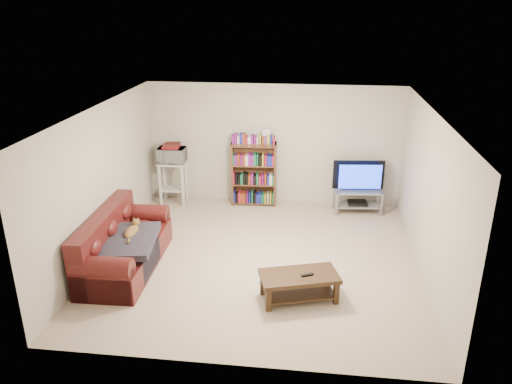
# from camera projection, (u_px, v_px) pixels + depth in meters

# --- Properties ---
(floor) EXTENTS (5.00, 5.00, 0.00)m
(floor) POSITION_uv_depth(u_px,v_px,m) (259.00, 259.00, 8.00)
(floor) COLOR beige
(floor) RESTS_ON ground
(ceiling) EXTENTS (5.00, 5.00, 0.00)m
(ceiling) POSITION_uv_depth(u_px,v_px,m) (260.00, 111.00, 7.13)
(ceiling) COLOR white
(ceiling) RESTS_ON ground
(wall_back) EXTENTS (5.00, 0.00, 5.00)m
(wall_back) POSITION_uv_depth(u_px,v_px,m) (274.00, 145.00, 9.88)
(wall_back) COLOR beige
(wall_back) RESTS_ON ground
(wall_front) EXTENTS (5.00, 0.00, 5.00)m
(wall_front) POSITION_uv_depth(u_px,v_px,m) (232.00, 273.00, 5.25)
(wall_front) COLOR beige
(wall_front) RESTS_ON ground
(wall_left) EXTENTS (0.00, 5.00, 5.00)m
(wall_left) POSITION_uv_depth(u_px,v_px,m) (102.00, 183.00, 7.85)
(wall_left) COLOR beige
(wall_left) RESTS_ON ground
(wall_right) EXTENTS (0.00, 5.00, 5.00)m
(wall_right) POSITION_uv_depth(u_px,v_px,m) (429.00, 197.00, 7.28)
(wall_right) COLOR beige
(wall_right) RESTS_ON ground
(sofa) EXTENTS (0.95, 2.10, 0.89)m
(sofa) POSITION_uv_depth(u_px,v_px,m) (121.00, 249.00, 7.66)
(sofa) COLOR #4E1514
(sofa) RESTS_ON floor
(blanket) EXTENTS (0.91, 1.12, 0.18)m
(blanket) POSITION_uv_depth(u_px,v_px,m) (128.00, 241.00, 7.44)
(blanket) COLOR #2F2B37
(blanket) RESTS_ON sofa
(cat) EXTENTS (0.24, 0.57, 0.17)m
(cat) POSITION_uv_depth(u_px,v_px,m) (131.00, 232.00, 7.59)
(cat) COLOR brown
(cat) RESTS_ON sofa
(coffee_table) EXTENTS (1.17, 0.82, 0.39)m
(coffee_table) POSITION_uv_depth(u_px,v_px,m) (299.00, 282.00, 6.85)
(coffee_table) COLOR #352212
(coffee_table) RESTS_ON floor
(remote) EXTENTS (0.18, 0.12, 0.02)m
(remote) POSITION_uv_depth(u_px,v_px,m) (307.00, 275.00, 6.78)
(remote) COLOR black
(remote) RESTS_ON coffee_table
(tv_stand) EXTENTS (0.95, 0.50, 0.46)m
(tv_stand) POSITION_uv_depth(u_px,v_px,m) (358.00, 197.00, 9.67)
(tv_stand) COLOR #999EA3
(tv_stand) RESTS_ON floor
(television) EXTENTS (0.99, 0.23, 0.57)m
(television) POSITION_uv_depth(u_px,v_px,m) (359.00, 176.00, 9.52)
(television) COLOR black
(television) RESTS_ON tv_stand
(dvd_player) EXTENTS (0.39, 0.29, 0.06)m
(dvd_player) POSITION_uv_depth(u_px,v_px,m) (357.00, 203.00, 9.71)
(dvd_player) COLOR black
(dvd_player) RESTS_ON tv_stand
(bookshelf) EXTENTS (0.90, 0.32, 1.29)m
(bookshelf) POSITION_uv_depth(u_px,v_px,m) (254.00, 173.00, 9.93)
(bookshelf) COLOR brown
(bookshelf) RESTS_ON floor
(shelf_clutter) EXTENTS (0.66, 0.23, 0.28)m
(shelf_clutter) POSITION_uv_depth(u_px,v_px,m) (259.00, 137.00, 9.67)
(shelf_clutter) COLOR silver
(shelf_clutter) RESTS_ON bookshelf
(microwave_stand) EXTENTS (0.55, 0.40, 0.87)m
(microwave_stand) POSITION_uv_depth(u_px,v_px,m) (173.00, 177.00, 10.03)
(microwave_stand) COLOR silver
(microwave_stand) RESTS_ON floor
(microwave) EXTENTS (0.54, 0.37, 0.30)m
(microwave) POSITION_uv_depth(u_px,v_px,m) (172.00, 155.00, 9.87)
(microwave) COLOR silver
(microwave) RESTS_ON microwave_stand
(game_boxes) EXTENTS (0.32, 0.28, 0.05)m
(game_boxes) POSITION_uv_depth(u_px,v_px,m) (171.00, 147.00, 9.80)
(game_boxes) COLOR maroon
(game_boxes) RESTS_ON microwave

